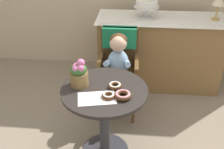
# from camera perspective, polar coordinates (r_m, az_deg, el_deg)

# --- Properties ---
(cafe_table) EXTENTS (0.72, 0.72, 0.72)m
(cafe_table) POSITION_cam_1_polar(r_m,az_deg,el_deg) (2.26, -1.61, -7.62)
(cafe_table) COLOR #282321
(cafe_table) RESTS_ON ground
(wicker_chair) EXTENTS (0.42, 0.45, 0.95)m
(wicker_chair) POSITION_cam_1_polar(r_m,az_deg,el_deg) (2.78, 1.49, 3.57)
(wicker_chair) COLOR brown
(wicker_chair) RESTS_ON ground
(seated_child) EXTENTS (0.27, 0.32, 0.73)m
(seated_child) POSITION_cam_1_polar(r_m,az_deg,el_deg) (2.62, 1.28, 2.77)
(seated_child) COLOR #8CADCC
(seated_child) RESTS_ON ground
(paper_napkin) EXTENTS (0.32, 0.24, 0.00)m
(paper_napkin) POSITION_cam_1_polar(r_m,az_deg,el_deg) (2.02, -3.35, -5.21)
(paper_napkin) COLOR white
(paper_napkin) RESTS_ON cafe_table
(donut_front) EXTENTS (0.11, 0.11, 0.04)m
(donut_front) POSITION_cam_1_polar(r_m,az_deg,el_deg) (2.14, 0.65, -2.41)
(donut_front) COLOR #4C2D19
(donut_front) RESTS_ON cafe_table
(donut_mid) EXTENTS (0.11, 0.11, 0.04)m
(donut_mid) POSITION_cam_1_polar(r_m,az_deg,el_deg) (2.02, -0.78, -4.59)
(donut_mid) COLOR #4C2D19
(donut_mid) RESTS_ON cafe_table
(donut_side) EXTENTS (0.14, 0.14, 0.04)m
(donut_side) POSITION_cam_1_polar(r_m,az_deg,el_deg) (2.02, 2.38, -4.49)
(donut_side) COLOR #4C2D19
(donut_side) RESTS_ON cafe_table
(flower_vase) EXTENTS (0.15, 0.15, 0.24)m
(flower_vase) POSITION_cam_1_polar(r_m,az_deg,el_deg) (2.14, -7.26, 0.26)
(flower_vase) COLOR brown
(flower_vase) RESTS_ON cafe_table
(display_counter) EXTENTS (1.56, 0.62, 0.90)m
(display_counter) POSITION_cam_1_polar(r_m,az_deg,el_deg) (3.40, 10.17, 4.91)
(display_counter) COLOR olive
(display_counter) RESTS_ON ground
(tiered_cake_stand) EXTENTS (0.30, 0.30, 0.28)m
(tiered_cake_stand) POSITION_cam_1_polar(r_m,az_deg,el_deg) (3.17, 7.64, 15.37)
(tiered_cake_stand) COLOR silver
(tiered_cake_stand) RESTS_ON display_counter
(table_lamp) EXTENTS (0.15, 0.15, 0.28)m
(table_lamp) POSITION_cam_1_polar(r_m,az_deg,el_deg) (3.29, 22.40, 14.59)
(table_lamp) COLOR #B28C47
(table_lamp) RESTS_ON display_counter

